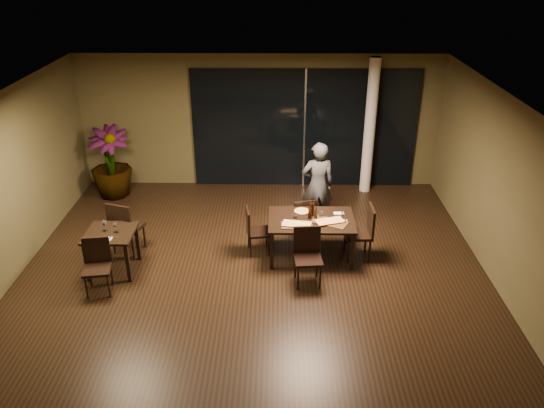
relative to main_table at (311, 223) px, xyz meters
The scene contains 32 objects.
ground 1.45m from the main_table, 141.34° to the right, with size 8.00×8.00×0.00m, color black.
wall_back 3.50m from the main_table, 107.10° to the left, with size 8.00×0.10×3.00m, color #494327.
wall_front 5.02m from the main_table, 101.65° to the right, with size 8.00×0.10×3.00m, color #494327.
wall_right 3.26m from the main_table, 14.70° to the right, with size 0.10×8.00×3.00m, color #494327.
ceiling 2.67m from the main_table, 141.34° to the right, with size 8.00×8.00×0.04m, color white.
window_panel 3.23m from the main_table, 90.00° to the left, with size 5.00×0.06×2.70m, color black.
column 3.28m from the main_table, 63.84° to the left, with size 0.24×0.24×3.00m, color silver.
main_table is the anchor object (origin of this frame).
side_table 3.44m from the main_table, behind, with size 0.80×0.80×0.75m.
chair_main_far 0.67m from the main_table, 100.78° to the left, with size 0.47×0.47×0.84m.
chair_main_near 0.79m from the main_table, 97.28° to the right, with size 0.48×0.48×0.96m.
chair_main_left 1.03m from the main_table, behind, with size 0.46×0.46×0.88m.
chair_main_right 0.93m from the main_table, ahead, with size 0.48×0.48×1.00m.
chair_side_far 3.33m from the main_table, behind, with size 0.60×0.60×1.03m.
chair_side_near 3.64m from the main_table, 162.98° to the right, with size 0.48×0.48×0.91m.
diner 1.22m from the main_table, 81.16° to the left, with size 0.59×0.39×1.74m, color #2F3134.
potted_plant 4.94m from the main_table, 149.41° to the left, with size 0.86×0.86×1.57m, color #244D19.
pizza_board_left 0.36m from the main_table, 137.68° to the right, with size 0.54×0.27×0.01m, color #412815.
pizza_board_right 0.34m from the main_table, 21.84° to the right, with size 0.60×0.30×0.01m, color #402A14.
oblong_pizza_left 0.37m from the main_table, 137.68° to the right, with size 0.47×0.21×0.02m, color maroon, non-canonical shape.
oblong_pizza_right 0.35m from the main_table, 21.84° to the right, with size 0.46×0.21×0.02m, color maroon, non-canonical shape.
round_pizza 0.33m from the main_table, 119.12° to the left, with size 0.26×0.26×0.01m, color red.
bottle_a 0.22m from the main_table, 129.20° to the left, with size 0.06×0.06×0.28m, color black, non-canonical shape.
bottle_b 0.21m from the main_table, ahead, with size 0.05×0.05×0.25m, color black, non-canonical shape.
bottle_c 0.28m from the main_table, 82.94° to the left, with size 0.07×0.07×0.34m, color black, non-canonical shape.
tumbler_left 0.30m from the main_table, 169.79° to the left, with size 0.07×0.07×0.08m, color white.
tumbler_right 0.23m from the main_table, 27.81° to the left, with size 0.08×0.08×0.10m, color white.
napkin_near 0.54m from the main_table, ahead, with size 0.18×0.10×0.01m, color white.
napkin_far 0.55m from the main_table, 22.54° to the left, with size 0.18×0.10×0.01m, color white.
wine_glass_a 3.52m from the main_table, behind, with size 0.08×0.08×0.19m, color white, non-canonical shape.
wine_glass_b 3.34m from the main_table, behind, with size 0.08×0.08×0.18m, color white, non-canonical shape.
side_napkin 3.47m from the main_table, 167.80° to the right, with size 0.18×0.11×0.01m, color white.
Camera 1 is at (0.41, -7.40, 5.11)m, focal length 35.00 mm.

